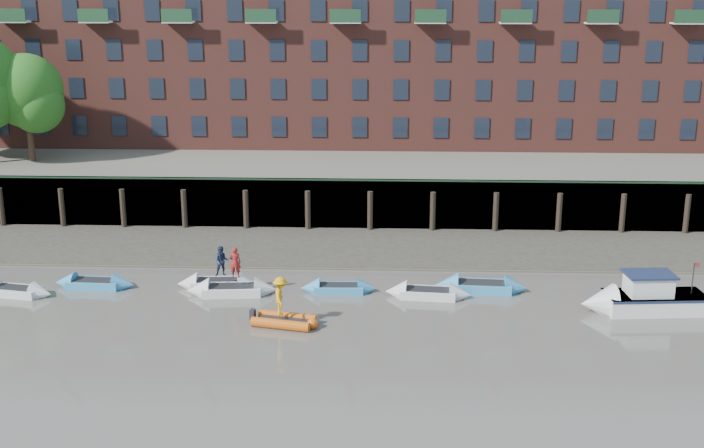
# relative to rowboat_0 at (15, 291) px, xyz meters

# --- Properties ---
(ground) EXTENTS (220.00, 220.00, 0.00)m
(ground) POSITION_rel_rowboat_0_xyz_m (16.01, -9.21, -0.21)
(ground) COLOR #5D5851
(ground) RESTS_ON ground
(foreshore) EXTENTS (110.00, 8.00, 0.50)m
(foreshore) POSITION_rel_rowboat_0_xyz_m (16.01, 8.79, -0.21)
(foreshore) COLOR #3D382F
(foreshore) RESTS_ON ground
(mud_band) EXTENTS (110.00, 1.60, 0.10)m
(mud_band) POSITION_rel_rowboat_0_xyz_m (16.01, 5.39, -0.21)
(mud_band) COLOR #4C4336
(mud_band) RESTS_ON ground
(river_wall) EXTENTS (110.00, 1.23, 3.30)m
(river_wall) POSITION_rel_rowboat_0_xyz_m (16.01, 13.17, 1.38)
(river_wall) COLOR #2D2A26
(river_wall) RESTS_ON ground
(bank_terrace) EXTENTS (110.00, 28.00, 3.20)m
(bank_terrace) POSITION_rel_rowboat_0_xyz_m (16.01, 26.79, 1.39)
(bank_terrace) COLOR #5E594D
(bank_terrace) RESTS_ON ground
(apartment_terrace) EXTENTS (80.60, 15.56, 20.98)m
(apartment_terrace) POSITION_rel_rowboat_0_xyz_m (16.01, 27.79, 12.61)
(apartment_terrace) COLOR brown
(apartment_terrace) RESTS_ON bank_terrace
(rowboat_0) EXTENTS (4.26, 1.95, 1.19)m
(rowboat_0) POSITION_rel_rowboat_0_xyz_m (0.00, 0.00, 0.00)
(rowboat_0) COLOR silver
(rowboat_0) RESTS_ON ground
(rowboat_1) EXTENTS (4.32, 1.46, 1.23)m
(rowboat_1) POSITION_rel_rowboat_0_xyz_m (3.72, 1.27, 0.01)
(rowboat_1) COLOR #388CC1
(rowboat_1) RESTS_ON ground
(rowboat_2) EXTENTS (4.34, 1.52, 1.24)m
(rowboat_2) POSITION_rel_rowboat_0_xyz_m (10.22, 1.54, 0.01)
(rowboat_2) COLOR silver
(rowboat_2) RESTS_ON ground
(rowboat_3) EXTENTS (4.74, 1.76, 1.35)m
(rowboat_3) POSITION_rel_rowboat_0_xyz_m (11.14, 0.52, 0.03)
(rowboat_3) COLOR silver
(rowboat_3) RESTS_ON ground
(rowboat_4) EXTENTS (3.97, 1.23, 1.15)m
(rowboat_4) POSITION_rel_rowboat_0_xyz_m (16.61, 1.09, -0.01)
(rowboat_4) COLOR #388CC1
(rowboat_4) RESTS_ON ground
(rowboat_5) EXTENTS (4.47, 1.68, 1.27)m
(rowboat_5) POSITION_rel_rowboat_0_xyz_m (21.21, 0.49, 0.01)
(rowboat_5) COLOR silver
(rowboat_5) RESTS_ON ground
(rowboat_6) EXTENTS (4.87, 1.71, 1.39)m
(rowboat_6) POSITION_rel_rowboat_0_xyz_m (24.01, 1.52, 0.03)
(rowboat_6) COLOR #388CC1
(rowboat_6) RESTS_ON ground
(rib_tender) EXTENTS (3.18, 2.07, 0.54)m
(rib_tender) POSITION_rel_rowboat_0_xyz_m (14.41, -3.54, 0.02)
(rib_tender) COLOR #CC5512
(rib_tender) RESTS_ON ground
(motor_launch) EXTENTS (6.23, 2.50, 2.51)m
(motor_launch) POSITION_rel_rowboat_0_xyz_m (31.20, -1.07, 0.43)
(motor_launch) COLOR silver
(motor_launch) RESTS_ON ground
(person_rower_a) EXTENTS (0.64, 0.46, 1.62)m
(person_rower_a) POSITION_rel_rowboat_0_xyz_m (11.34, 0.61, 1.50)
(person_rower_a) COLOR maroon
(person_rower_a) RESTS_ON rowboat_3
(person_rower_b) EXTENTS (0.87, 0.73, 1.58)m
(person_rower_b) POSITION_rel_rowboat_0_xyz_m (10.62, 0.81, 1.48)
(person_rower_b) COLOR #19233F
(person_rower_b) RESTS_ON rowboat_3
(person_rib_crew) EXTENTS (0.82, 1.28, 1.88)m
(person_rib_crew) POSITION_rel_rowboat_0_xyz_m (14.15, -3.51, 1.23)
(person_rib_crew) COLOR orange
(person_rib_crew) RESTS_ON rib_tender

